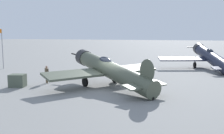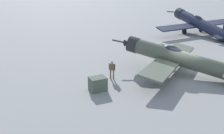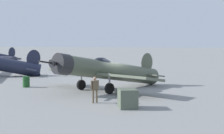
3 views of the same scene
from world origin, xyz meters
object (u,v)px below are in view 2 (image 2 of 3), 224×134
object	(u,v)px
ground_crew_mechanic	(112,68)
equipment_crate	(98,84)
airplane_foreground	(178,58)
airplane_mid_apron	(200,24)
fuel_drum	(161,48)

from	to	relation	value
ground_crew_mechanic	equipment_crate	world-z (taller)	ground_crew_mechanic
airplane_foreground	airplane_mid_apron	bearing A→B (deg)	-85.38
ground_crew_mechanic	fuel_drum	size ratio (longest dim) A/B	1.80
equipment_crate	fuel_drum	xyz separation A→B (m)	(9.99, -7.78, -0.10)
airplane_foreground	airplane_mid_apron	world-z (taller)	airplane_mid_apron
ground_crew_mechanic	equipment_crate	bearing A→B (deg)	-176.10
fuel_drum	equipment_crate	bearing A→B (deg)	142.11
airplane_foreground	equipment_crate	xyz separation A→B (m)	(-2.94, 7.33, -0.98)
airplane_foreground	fuel_drum	bearing A→B (deg)	-60.67
airplane_foreground	fuel_drum	distance (m)	7.15
airplane_foreground	equipment_crate	world-z (taller)	airplane_foreground
airplane_mid_apron	equipment_crate	size ratio (longest dim) A/B	8.30
airplane_mid_apron	equipment_crate	distance (m)	23.84
equipment_crate	fuel_drum	distance (m)	12.66
airplane_mid_apron	ground_crew_mechanic	size ratio (longest dim) A/B	7.92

